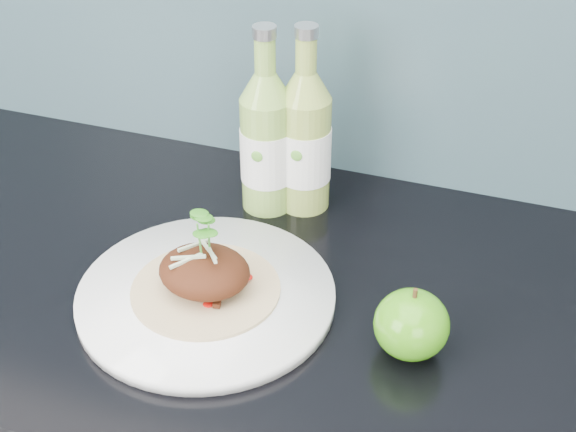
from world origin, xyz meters
name	(u,v)px	position (x,y,z in m)	size (l,w,h in m)	color
dinner_plate	(206,296)	(-0.05, 1.64, 0.91)	(0.32, 0.32, 0.02)	white
pork_taco	(204,270)	(-0.05, 1.64, 0.95)	(0.17, 0.17, 0.10)	tan
green_apple	(411,324)	(0.19, 1.64, 0.94)	(0.10, 0.10, 0.09)	#34900F
cider_bottle_left	(266,142)	(-0.05, 1.85, 1.00)	(0.08, 0.08, 0.26)	#84B049
cider_bottle_right	(305,142)	(-0.01, 1.87, 1.00)	(0.09, 0.09, 0.26)	#91A946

